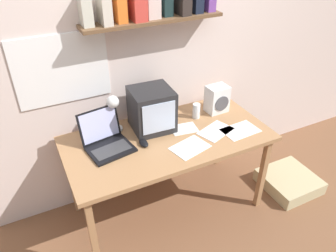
{
  "coord_description": "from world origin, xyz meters",
  "views": [
    {
      "loc": [
        -0.9,
        -1.83,
        2.19
      ],
      "look_at": [
        0.0,
        0.0,
        0.85
      ],
      "focal_mm": 35.0,
      "sensor_mm": 36.0,
      "label": 1
    }
  ],
  "objects_px": {
    "printed_handout": "(184,129)",
    "floor_cushion": "(289,181)",
    "desk_lamp": "(113,108)",
    "space_heater": "(217,99)",
    "corner_desk": "(168,144)",
    "open_notebook": "(240,130)",
    "loose_paper_near_monitor": "(190,147)",
    "laptop": "(106,139)",
    "computer_mouse": "(144,143)",
    "loose_paper_near_laptop": "(216,131)",
    "juice_glass": "(196,112)",
    "crt_monitor": "(152,109)"
  },
  "relations": [
    {
      "from": "printed_handout",
      "to": "floor_cushion",
      "type": "relative_size",
      "value": 0.48
    },
    {
      "from": "crt_monitor",
      "to": "printed_handout",
      "type": "height_order",
      "value": "crt_monitor"
    },
    {
      "from": "laptop",
      "to": "computer_mouse",
      "type": "height_order",
      "value": "laptop"
    },
    {
      "from": "corner_desk",
      "to": "open_notebook",
      "type": "xyz_separation_m",
      "value": [
        0.55,
        -0.17,
        0.06
      ]
    },
    {
      "from": "desk_lamp",
      "to": "printed_handout",
      "type": "distance_m",
      "value": 0.58
    },
    {
      "from": "corner_desk",
      "to": "floor_cushion",
      "type": "relative_size",
      "value": 3.35
    },
    {
      "from": "juice_glass",
      "to": "floor_cushion",
      "type": "bearing_deg",
      "value": -28.24
    },
    {
      "from": "space_heater",
      "to": "computer_mouse",
      "type": "relative_size",
      "value": 2.17
    },
    {
      "from": "laptop",
      "to": "open_notebook",
      "type": "relative_size",
      "value": 1.21
    },
    {
      "from": "juice_glass",
      "to": "printed_handout",
      "type": "xyz_separation_m",
      "value": [
        -0.17,
        -0.11,
        -0.05
      ]
    },
    {
      "from": "desk_lamp",
      "to": "open_notebook",
      "type": "bearing_deg",
      "value": -9.98
    },
    {
      "from": "laptop",
      "to": "desk_lamp",
      "type": "distance_m",
      "value": 0.24
    },
    {
      "from": "space_heater",
      "to": "loose_paper_near_monitor",
      "type": "relative_size",
      "value": 0.76
    },
    {
      "from": "desk_lamp",
      "to": "space_heater",
      "type": "distance_m",
      "value": 0.89
    },
    {
      "from": "loose_paper_near_monitor",
      "to": "corner_desk",
      "type": "bearing_deg",
      "value": 113.92
    },
    {
      "from": "open_notebook",
      "to": "floor_cushion",
      "type": "height_order",
      "value": "open_notebook"
    },
    {
      "from": "corner_desk",
      "to": "space_heater",
      "type": "xyz_separation_m",
      "value": [
        0.55,
        0.17,
        0.18
      ]
    },
    {
      "from": "corner_desk",
      "to": "space_heater",
      "type": "distance_m",
      "value": 0.6
    },
    {
      "from": "printed_handout",
      "to": "floor_cushion",
      "type": "distance_m",
      "value": 1.24
    },
    {
      "from": "desk_lamp",
      "to": "printed_handout",
      "type": "height_order",
      "value": "desk_lamp"
    },
    {
      "from": "laptop",
      "to": "loose_paper_near_monitor",
      "type": "height_order",
      "value": "laptop"
    },
    {
      "from": "corner_desk",
      "to": "desk_lamp",
      "type": "xyz_separation_m",
      "value": [
        -0.34,
        0.23,
        0.28
      ]
    },
    {
      "from": "corner_desk",
      "to": "printed_handout",
      "type": "relative_size",
      "value": 6.96
    },
    {
      "from": "loose_paper_near_monitor",
      "to": "printed_handout",
      "type": "bearing_deg",
      "value": 71.51
    },
    {
      "from": "computer_mouse",
      "to": "loose_paper_near_laptop",
      "type": "xyz_separation_m",
      "value": [
        0.57,
        -0.08,
        -0.01
      ]
    },
    {
      "from": "crt_monitor",
      "to": "desk_lamp",
      "type": "distance_m",
      "value": 0.3
    },
    {
      "from": "juice_glass",
      "to": "computer_mouse",
      "type": "distance_m",
      "value": 0.57
    },
    {
      "from": "corner_desk",
      "to": "computer_mouse",
      "type": "relative_size",
      "value": 14.74
    },
    {
      "from": "crt_monitor",
      "to": "open_notebook",
      "type": "height_order",
      "value": "crt_monitor"
    },
    {
      "from": "space_heater",
      "to": "loose_paper_near_laptop",
      "type": "distance_m",
      "value": 0.34
    },
    {
      "from": "crt_monitor",
      "to": "floor_cushion",
      "type": "xyz_separation_m",
      "value": [
        1.19,
        -0.45,
        -0.86
      ]
    },
    {
      "from": "laptop",
      "to": "computer_mouse",
      "type": "xyz_separation_m",
      "value": [
        0.25,
        -0.11,
        -0.05
      ]
    },
    {
      "from": "loose_paper_near_laptop",
      "to": "open_notebook",
      "type": "height_order",
      "value": "same"
    },
    {
      "from": "space_heater",
      "to": "loose_paper_near_monitor",
      "type": "distance_m",
      "value": 0.6
    },
    {
      "from": "computer_mouse",
      "to": "open_notebook",
      "type": "bearing_deg",
      "value": -12.16
    },
    {
      "from": "juice_glass",
      "to": "desk_lamp",
      "type": "bearing_deg",
      "value": 172.96
    },
    {
      "from": "crt_monitor",
      "to": "printed_handout",
      "type": "distance_m",
      "value": 0.3
    },
    {
      "from": "juice_glass",
      "to": "open_notebook",
      "type": "distance_m",
      "value": 0.39
    },
    {
      "from": "crt_monitor",
      "to": "computer_mouse",
      "type": "bearing_deg",
      "value": -126.11
    },
    {
      "from": "space_heater",
      "to": "corner_desk",
      "type": "bearing_deg",
      "value": -165.38
    },
    {
      "from": "computer_mouse",
      "to": "loose_paper_near_laptop",
      "type": "relative_size",
      "value": 0.34
    },
    {
      "from": "laptop",
      "to": "loose_paper_near_monitor",
      "type": "bearing_deg",
      "value": -37.55
    },
    {
      "from": "computer_mouse",
      "to": "loose_paper_near_laptop",
      "type": "height_order",
      "value": "computer_mouse"
    },
    {
      "from": "computer_mouse",
      "to": "juice_glass",
      "type": "bearing_deg",
      "value": 16.73
    },
    {
      "from": "loose_paper_near_monitor",
      "to": "loose_paper_near_laptop",
      "type": "bearing_deg",
      "value": 18.44
    },
    {
      "from": "juice_glass",
      "to": "floor_cushion",
      "type": "distance_m",
      "value": 1.18
    },
    {
      "from": "corner_desk",
      "to": "open_notebook",
      "type": "bearing_deg",
      "value": -17.54
    },
    {
      "from": "juice_glass",
      "to": "floor_cushion",
      "type": "height_order",
      "value": "juice_glass"
    },
    {
      "from": "laptop",
      "to": "printed_handout",
      "type": "bearing_deg",
      "value": -14.42
    },
    {
      "from": "desk_lamp",
      "to": "loose_paper_near_monitor",
      "type": "bearing_deg",
      "value": -30.48
    }
  ]
}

